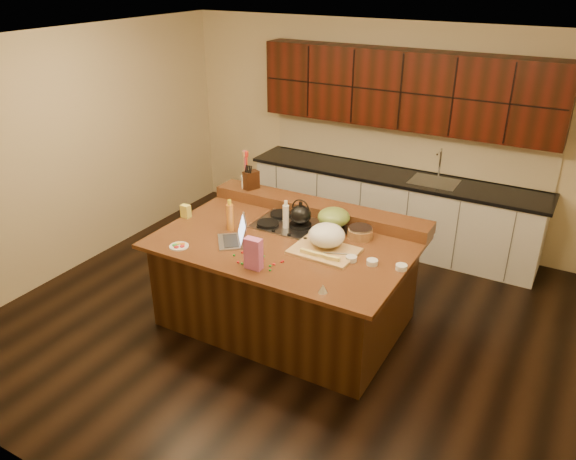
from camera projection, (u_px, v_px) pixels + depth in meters
The scene contains 36 objects.
room at pixel (285, 198), 5.15m from camera, with size 5.52×5.02×2.72m.
island at pixel (286, 281), 5.53m from camera, with size 2.40×1.60×0.92m.
back_ledge at pixel (319, 208), 5.85m from camera, with size 2.40×0.30×0.12m, color black.
cooktop at pixel (300, 226), 5.56m from camera, with size 0.92×0.52×0.05m.
back_counter at pixel (396, 170), 6.92m from camera, with size 3.70×0.66×2.40m.
kettle at pixel (301, 215), 5.51m from camera, with size 0.21×0.21×0.19m, color black.
green_bowl at pixel (334, 217), 5.48m from camera, with size 0.32×0.32×0.17m, color olive.
laptop at pixel (236, 236), 5.26m from camera, with size 0.41×0.43×0.23m.
oil_bottle at pixel (230, 217), 5.47m from camera, with size 0.07×0.07×0.27m, color orange.
vinegar_bottle at pixel (286, 217), 5.49m from camera, with size 0.06×0.06×0.25m, color silver.
wooden_tray at pixel (326, 239), 5.11m from camera, with size 0.60×0.48×0.24m.
ramekin_a at pixel (351, 259), 4.94m from camera, with size 0.10×0.10×0.04m, color white.
ramekin_b at pixel (372, 262), 4.89m from camera, with size 0.10×0.10×0.04m, color white.
ramekin_c at pixel (401, 267), 4.81m from camera, with size 0.10×0.10×0.04m, color white.
strainer_bowl at pixel (360, 233), 5.35m from camera, with size 0.24×0.24×0.09m, color #996B3F.
kitchen_timer at pixel (323, 288), 4.47m from camera, with size 0.08×0.08×0.07m, color silver.
pink_bag at pixel (253, 254), 4.78m from camera, with size 0.15×0.08×0.28m, color #C95E9D.
candy_plate at pixel (179, 246), 5.19m from camera, with size 0.18×0.18×0.01m, color white.
package_box at pixel (186, 211), 5.77m from camera, with size 0.10×0.07×0.13m, color #EFE554.
utensil_crock at pixel (247, 182), 6.19m from camera, with size 0.12×0.12×0.14m, color white.
knife_block at pixel (251, 180), 6.15m from camera, with size 0.10×0.16×0.20m, color black.
gumdrop_0 at pixel (238, 262), 4.91m from camera, with size 0.02×0.02×0.02m, color red.
gumdrop_1 at pixel (245, 263), 4.90m from camera, with size 0.02×0.02×0.02m, color #198C26.
gumdrop_2 at pixel (282, 262), 4.92m from camera, with size 0.02×0.02×0.02m, color red.
gumdrop_3 at pixel (270, 270), 4.79m from camera, with size 0.02×0.02×0.02m, color #198C26.
gumdrop_4 at pixel (263, 261), 4.94m from camera, with size 0.02×0.02×0.02m, color red.
gumdrop_5 at pixel (247, 263), 4.90m from camera, with size 0.02×0.02×0.02m, color #198C26.
gumdrop_6 at pixel (273, 264), 4.88m from camera, with size 0.02×0.02×0.02m, color red.
gumdrop_7 at pixel (264, 256), 5.01m from camera, with size 0.02×0.02×0.02m, color #198C26.
gumdrop_8 at pixel (242, 252), 5.08m from camera, with size 0.02×0.02×0.02m, color red.
gumdrop_9 at pixel (234, 255), 5.03m from camera, with size 0.02×0.02×0.02m, color #198C26.
gumdrop_10 at pixel (274, 264), 4.88m from camera, with size 0.02×0.02×0.02m, color red.
gumdrop_11 at pixel (270, 266), 4.85m from camera, with size 0.02×0.02×0.02m, color #198C26.
gumdrop_12 at pixel (249, 255), 5.04m from camera, with size 0.02×0.02×0.02m, color red.
gumdrop_13 at pixel (242, 264), 4.89m from camera, with size 0.02×0.02×0.02m, color #198C26.
gumdrop_14 at pixel (283, 261), 4.93m from camera, with size 0.02×0.02×0.02m, color red.
Camera 1 is at (2.37, -4.14, 3.31)m, focal length 35.00 mm.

